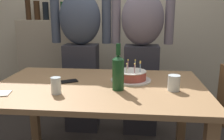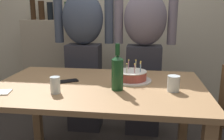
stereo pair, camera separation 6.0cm
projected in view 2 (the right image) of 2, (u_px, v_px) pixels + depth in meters
The scene contains 10 objects.
back_wall at pixel (121, 7), 3.13m from camera, with size 5.20×0.10×2.60m, color beige.
dining_table at pixel (99, 98), 1.79m from camera, with size 1.50×0.96×0.74m.
birthday_cake at pixel (131, 76), 1.86m from camera, with size 0.30×0.30×0.15m.
water_glass_near at pixel (173, 84), 1.62m from camera, with size 0.08×0.08×0.11m, color silver.
water_glass_far at pixel (55, 85), 1.58m from camera, with size 0.06×0.06×0.11m, color silver.
wine_bottle at pixel (117, 72), 1.63m from camera, with size 0.08×0.08×0.31m.
cell_phone at pixel (68, 81), 1.85m from camera, with size 0.14×0.07×0.01m, color black.
person_man_bearded at pixel (84, 49), 2.52m from camera, with size 0.61×0.27×1.66m.
person_woman_cardigan at pixel (144, 50), 2.44m from camera, with size 0.61×0.27×1.66m.
shelf_cabinet at pixel (57, 63), 3.19m from camera, with size 0.79×0.30×1.43m.
Camera 2 is at (0.32, -1.66, 1.27)m, focal length 39.58 mm.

